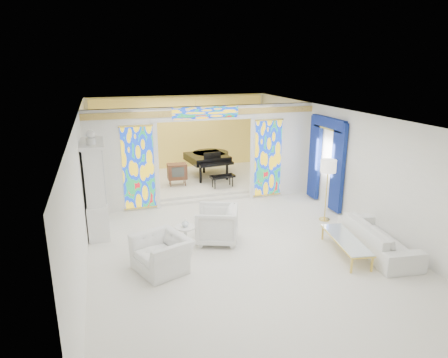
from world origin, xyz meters
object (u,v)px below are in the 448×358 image
object	(u,v)px
armchair_left	(162,253)
sofa	(378,238)
grand_piano	(209,158)
china_cabinet	(96,189)
coffee_table	(346,240)
armchair_right	(217,225)
tv_console	(177,171)

from	to	relation	value
armchair_left	sofa	world-z (taller)	armchair_left
grand_piano	armchair_left	bearing A→B (deg)	-120.92
china_cabinet	coffee_table	bearing A→B (deg)	-29.06
coffee_table	grand_piano	bearing A→B (deg)	101.89
armchair_left	armchair_right	bearing A→B (deg)	101.33
armchair_right	sofa	distance (m)	3.79
china_cabinet	armchair_right	bearing A→B (deg)	-27.92
coffee_table	sofa	bearing A→B (deg)	-6.82
china_cabinet	coffee_table	xyz separation A→B (m)	(5.36, -2.98, -0.81)
sofa	grand_piano	xyz separation A→B (m)	(-2.21, 6.77, 0.53)
grand_piano	armchair_right	bearing A→B (deg)	-110.32
armchair_left	sofa	size ratio (longest dim) A/B	0.48
armchair_left	tv_console	distance (m)	5.47
china_cabinet	tv_console	world-z (taller)	china_cabinet
china_cabinet	coffee_table	world-z (taller)	china_cabinet
china_cabinet	armchair_left	distance (m)	2.84
china_cabinet	sofa	size ratio (longest dim) A/B	1.16
china_cabinet	grand_piano	distance (m)	5.42
armchair_right	tv_console	distance (m)	4.33
china_cabinet	grand_piano	size ratio (longest dim) A/B	1.01
armchair_right	sofa	bearing A→B (deg)	85.60
coffee_table	grand_piano	xyz separation A→B (m)	(-1.41, 6.67, 0.51)
armchair_left	tv_console	size ratio (longest dim) A/B	1.51
china_cabinet	armchair_left	world-z (taller)	china_cabinet
armchair_left	armchair_right	distance (m)	1.78
armchair_left	sofa	distance (m)	4.96
armchair_left	grand_piano	size ratio (longest dim) A/B	0.42
armchair_left	tv_console	world-z (taller)	tv_console
armchair_right	sofa	world-z (taller)	armchair_right
armchair_left	tv_console	bearing A→B (deg)	144.14
china_cabinet	armchair_right	xyz separation A→B (m)	(2.75, -1.46, -0.72)
coffee_table	grand_piano	size ratio (longest dim) A/B	0.68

